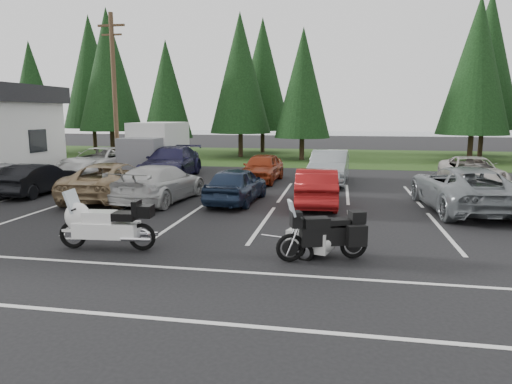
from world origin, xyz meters
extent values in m
plane|color=black|center=(0.00, 0.00, 0.00)|extent=(120.00, 120.00, 0.00)
cube|color=#1E3611|center=(0.00, 24.00, 0.01)|extent=(80.00, 16.00, 0.01)
cube|color=slate|center=(4.00, 55.00, 0.00)|extent=(70.00, 50.00, 0.02)
cylinder|color=#473321|center=(-10.00, 12.00, 4.50)|extent=(0.26, 0.26, 9.00)
cube|color=#473321|center=(-10.00, 12.00, 8.30)|extent=(1.60, 0.12, 0.12)
cube|color=#473321|center=(-10.00, 12.00, 7.80)|extent=(1.20, 0.10, 0.10)
cube|color=silver|center=(0.00, 2.00, 0.00)|extent=(32.00, 16.00, 0.01)
cylinder|color=#332316|center=(-22.00, 21.20, 1.08)|extent=(0.36, 0.36, 2.16)
cone|color=black|center=(-22.00, 21.20, 5.40)|extent=(3.96, 3.96, 7.65)
cylinder|color=#332316|center=(-16.00, 22.80, 1.39)|extent=(0.36, 0.36, 2.78)
cone|color=black|center=(-16.00, 22.80, 6.96)|extent=(5.10, 5.10, 9.86)
cylinder|color=#332316|center=(-10.50, 21.40, 1.06)|extent=(0.36, 0.36, 2.11)
cone|color=black|center=(-10.50, 21.40, 5.28)|extent=(3.87, 3.87, 7.48)
cylinder|color=#332316|center=(-5.00, 22.90, 1.31)|extent=(0.36, 0.36, 2.62)
cone|color=black|center=(-5.00, 22.90, 6.54)|extent=(4.80, 4.80, 9.27)
cylinder|color=#332316|center=(0.00, 21.60, 1.13)|extent=(0.36, 0.36, 2.26)
cone|color=black|center=(0.00, 21.60, 5.64)|extent=(4.14, 4.14, 7.99)
cylinder|color=#332316|center=(12.00, 22.10, 1.34)|extent=(0.36, 0.36, 2.69)
cone|color=black|center=(12.00, 22.10, 6.72)|extent=(4.93, 4.93, 9.52)
cylinder|color=#332316|center=(-20.00, 27.00, 1.44)|extent=(0.36, 0.36, 2.88)
cone|color=black|center=(-20.00, 27.00, 7.20)|extent=(5.28, 5.28, 10.20)
cylinder|color=#332316|center=(-4.00, 27.50, 1.36)|extent=(0.36, 0.36, 2.71)
cone|color=black|center=(-4.00, 27.50, 6.78)|extent=(4.97, 4.97, 9.61)
cylinder|color=#332316|center=(14.00, 26.80, 1.50)|extent=(0.36, 0.36, 3.00)
cone|color=black|center=(14.00, 26.80, 7.50)|extent=(5.50, 5.50, 10.62)
imported|color=#9FA0A3|center=(-11.46, 4.40, 0.72)|extent=(1.91, 4.28, 1.43)
imported|color=black|center=(-9.91, 4.52, 0.66)|extent=(1.43, 4.03, 1.33)
imported|color=#957B56|center=(-6.19, 4.11, 0.75)|extent=(2.81, 5.52, 1.49)
imported|color=#BDBCBA|center=(-4.07, 3.89, 0.73)|extent=(2.57, 5.24, 1.47)
imported|color=#18253C|center=(-1.09, 4.25, 0.70)|extent=(1.97, 4.24, 1.41)
imported|color=maroon|center=(2.00, 4.21, 0.71)|extent=(1.72, 4.36, 1.41)
imported|color=slate|center=(7.19, 4.32, 0.79)|extent=(3.17, 5.95, 1.59)
imported|color=silver|center=(-10.26, 10.47, 0.79)|extent=(3.14, 5.91, 1.58)
imported|color=#181637|center=(-6.11, 10.39, 0.83)|extent=(2.65, 5.85, 1.66)
imported|color=maroon|center=(-1.03, 9.85, 0.72)|extent=(1.94, 4.30, 1.43)
imported|color=gray|center=(2.33, 9.93, 0.81)|extent=(2.00, 5.02, 1.62)
imported|color=#B3ACA4|center=(8.97, 10.01, 0.71)|extent=(2.56, 5.20, 1.42)
camera|label=1|loc=(2.82, -12.82, 3.43)|focal=32.00mm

